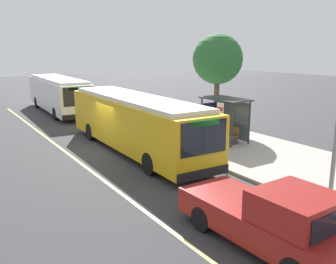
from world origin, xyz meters
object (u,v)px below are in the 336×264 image
at_px(transit_bus_second, 58,93).
at_px(waiting_bench, 227,133).
at_px(pickup_truck, 273,220).
at_px(transit_bus_main, 135,121).
at_px(route_sign_post, 220,124).

relative_size(transit_bus_second, waiting_bench, 7.30).
bearing_deg(pickup_truck, transit_bus_main, 172.35).
relative_size(transit_bus_main, route_sign_post, 4.33).
bearing_deg(transit_bus_main, route_sign_post, 29.03).
bearing_deg(transit_bus_second, route_sign_post, 6.30).
bearing_deg(route_sign_post, transit_bus_second, -173.70).
bearing_deg(route_sign_post, transit_bus_main, -150.97).
bearing_deg(waiting_bench, transit_bus_main, -106.67).
height_order(pickup_truck, route_sign_post, route_sign_post).
height_order(transit_bus_second, waiting_bench, transit_bus_second).
relative_size(waiting_bench, route_sign_post, 0.57).
height_order(pickup_truck, waiting_bench, pickup_truck).
height_order(transit_bus_second, route_sign_post, same).
bearing_deg(waiting_bench, route_sign_post, -47.14).
bearing_deg(transit_bus_main, transit_bus_second, 179.09).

